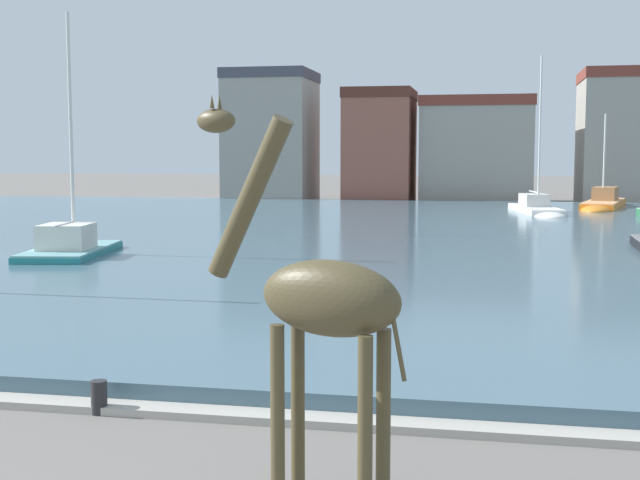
{
  "coord_description": "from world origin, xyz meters",
  "views": [
    {
      "loc": [
        4.78,
        -5.13,
        3.83
      ],
      "look_at": [
        1.59,
        10.74,
        2.2
      ],
      "focal_mm": 48.12,
      "sensor_mm": 36.0,
      "label": 1
    }
  ],
  "objects_px": {
    "giraffe_statue": "(319,305)",
    "sailboat_orange": "(603,205)",
    "mooring_bollard": "(99,397)",
    "sailboat_white": "(538,211)",
    "sailboat_teal": "(74,250)"
  },
  "relations": [
    {
      "from": "sailboat_white",
      "to": "mooring_bollard",
      "type": "bearing_deg",
      "value": -101.62
    },
    {
      "from": "giraffe_statue",
      "to": "sailboat_orange",
      "type": "bearing_deg",
      "value": 79.91
    },
    {
      "from": "sailboat_white",
      "to": "sailboat_orange",
      "type": "bearing_deg",
      "value": 53.19
    },
    {
      "from": "sailboat_orange",
      "to": "sailboat_white",
      "type": "height_order",
      "value": "sailboat_white"
    },
    {
      "from": "sailboat_teal",
      "to": "sailboat_orange",
      "type": "height_order",
      "value": "sailboat_teal"
    },
    {
      "from": "giraffe_statue",
      "to": "sailboat_teal",
      "type": "height_order",
      "value": "sailboat_teal"
    },
    {
      "from": "mooring_bollard",
      "to": "sailboat_orange",
      "type": "bearing_deg",
      "value": 74.68
    },
    {
      "from": "giraffe_statue",
      "to": "sailboat_white",
      "type": "xyz_separation_m",
      "value": [
        4.4,
        43.35,
        -1.77
      ]
    },
    {
      "from": "sailboat_orange",
      "to": "sailboat_white",
      "type": "xyz_separation_m",
      "value": [
        -4.36,
        -5.82,
        -0.05
      ]
    },
    {
      "from": "sailboat_teal",
      "to": "sailboat_white",
      "type": "height_order",
      "value": "sailboat_white"
    },
    {
      "from": "sailboat_teal",
      "to": "sailboat_white",
      "type": "bearing_deg",
      "value": 55.43
    },
    {
      "from": "sailboat_teal",
      "to": "sailboat_orange",
      "type": "distance_m",
      "value": 37.06
    },
    {
      "from": "giraffe_statue",
      "to": "mooring_bollard",
      "type": "bearing_deg",
      "value": 142.95
    },
    {
      "from": "sailboat_white",
      "to": "giraffe_statue",
      "type": "bearing_deg",
      "value": -95.79
    },
    {
      "from": "sailboat_white",
      "to": "mooring_bollard",
      "type": "height_order",
      "value": "sailboat_white"
    }
  ]
}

